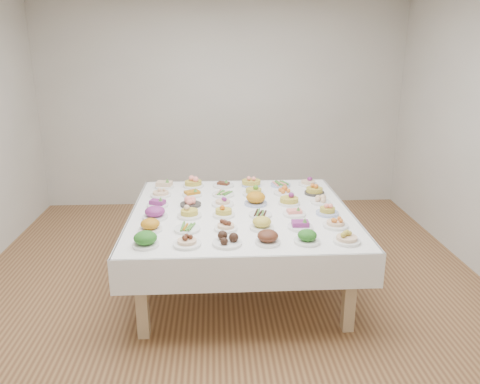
{
  "coord_description": "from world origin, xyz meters",
  "views": [
    {
      "loc": [
        -0.12,
        -4.01,
        2.19
      ],
      "look_at": [
        0.11,
        0.18,
        0.88
      ],
      "focal_mm": 35.0,
      "sensor_mm": 36.0,
      "label": 1
    }
  ],
  "objects": [
    {
      "name": "dish_16",
      "position": [
        0.58,
        -0.12,
        0.78
      ],
      "size": [
        0.2,
        0.2,
        0.08
      ],
      "color": "white",
      "rests_on": "display_table"
    },
    {
      "name": "dish_21",
      "position": [
        0.26,
        0.19,
        0.81
      ],
      "size": [
        0.21,
        0.21,
        0.13
      ],
      "color": "#4C66B2",
      "rests_on": "display_table"
    },
    {
      "name": "display_table",
      "position": [
        0.11,
        0.03,
        0.68
      ],
      "size": [
        2.0,
        2.0,
        0.75
      ],
      "color": "white",
      "rests_on": "ground"
    },
    {
      "name": "dish_9",
      "position": [
        0.26,
        -0.43,
        0.8
      ],
      "size": [
        0.2,
        0.2,
        0.11
      ],
      "color": "white",
      "rests_on": "display_table"
    },
    {
      "name": "dish_8",
      "position": [
        -0.04,
        -0.44,
        0.8
      ],
      "size": [
        0.19,
        0.19,
        0.1
      ],
      "color": "white",
      "rests_on": "display_table"
    },
    {
      "name": "dish_28",
      "position": [
        0.58,
        0.5,
        0.78
      ],
      "size": [
        0.2,
        0.2,
        0.08
      ],
      "color": "white",
      "rests_on": "display_table"
    },
    {
      "name": "dish_14",
      "position": [
        -0.05,
        -0.11,
        0.79
      ],
      "size": [
        0.2,
        0.2,
        0.1
      ],
      "color": "white",
      "rests_on": "display_table"
    },
    {
      "name": "dish_19",
      "position": [
        -0.35,
        0.19,
        0.79
      ],
      "size": [
        0.2,
        0.2,
        0.09
      ],
      "color": "#2E2C29",
      "rests_on": "display_table"
    },
    {
      "name": "dish_25",
      "position": [
        -0.35,
        0.5,
        0.78
      ],
      "size": [
        0.2,
        0.2,
        0.09
      ],
      "color": "white",
      "rests_on": "display_table"
    },
    {
      "name": "dish_33",
      "position": [
        0.27,
        0.81,
        0.81
      ],
      "size": [
        0.2,
        0.2,
        0.13
      ],
      "color": "#4C66B2",
      "rests_on": "display_table"
    },
    {
      "name": "dish_3",
      "position": [
        0.27,
        -0.74,
        0.81
      ],
      "size": [
        0.19,
        0.19,
        0.12
      ],
      "color": "white",
      "rests_on": "display_table"
    },
    {
      "name": "dish_32",
      "position": [
        -0.03,
        0.8,
        0.78
      ],
      "size": [
        0.22,
        0.22,
        0.09
      ],
      "color": "white",
      "rests_on": "display_table"
    },
    {
      "name": "dish_24",
      "position": [
        -0.67,
        0.5,
        0.8
      ],
      "size": [
        0.2,
        0.2,
        0.1
      ],
      "color": "white",
      "rests_on": "display_table"
    },
    {
      "name": "dish_15",
      "position": [
        0.28,
        -0.13,
        0.77
      ],
      "size": [
        0.2,
        0.2,
        0.05
      ],
      "color": "white",
      "rests_on": "display_table"
    },
    {
      "name": "dish_30",
      "position": [
        -0.66,
        0.79,
        0.79
      ],
      "size": [
        0.2,
        0.2,
        0.09
      ],
      "color": "white",
      "rests_on": "display_table"
    },
    {
      "name": "dish_29",
      "position": [
        0.89,
        0.48,
        0.8
      ],
      "size": [
        0.2,
        0.2,
        0.12
      ],
      "color": "#2E2C29",
      "rests_on": "display_table"
    },
    {
      "name": "dish_17",
      "position": [
        0.88,
        -0.12,
        0.8
      ],
      "size": [
        0.2,
        0.2,
        0.11
      ],
      "color": "#4C66B2",
      "rests_on": "display_table"
    },
    {
      "name": "dish_11",
      "position": [
        0.88,
        -0.42,
        0.8
      ],
      "size": [
        0.21,
        0.21,
        0.11
      ],
      "color": "white",
      "rests_on": "display_table"
    },
    {
      "name": "dish_2",
      "position": [
        -0.04,
        -0.74,
        0.8
      ],
      "size": [
        0.22,
        0.22,
        0.1
      ],
      "color": "white",
      "rests_on": "display_table"
    },
    {
      "name": "dish_13",
      "position": [
        -0.35,
        -0.12,
        0.81
      ],
      "size": [
        0.21,
        0.21,
        0.13
      ],
      "color": "white",
      "rests_on": "display_table"
    },
    {
      "name": "dish_12",
      "position": [
        -0.65,
        -0.13,
        0.82
      ],
      "size": [
        0.24,
        0.24,
        0.14
      ],
      "color": "white",
      "rests_on": "display_table"
    },
    {
      "name": "dish_23",
      "position": [
        0.89,
        0.19,
        0.78
      ],
      "size": [
        0.19,
        0.19,
        0.08
      ],
      "color": "white",
      "rests_on": "display_table"
    },
    {
      "name": "room_envelope",
      "position": [
        0.0,
        0.0,
        1.83
      ],
      "size": [
        5.02,
        5.02,
        2.81
      ],
      "color": "olive",
      "rests_on": "ground"
    },
    {
      "name": "dish_0",
      "position": [
        -0.65,
        -0.73,
        0.81
      ],
      "size": [
        0.2,
        0.2,
        0.12
      ],
      "color": "white",
      "rests_on": "display_table"
    },
    {
      "name": "dish_20",
      "position": [
        -0.05,
        0.18,
        0.8
      ],
      "size": [
        0.21,
        0.21,
        0.11
      ],
      "color": "white",
      "rests_on": "display_table"
    },
    {
      "name": "dish_27",
      "position": [
        0.27,
        0.49,
        0.8
      ],
      "size": [
        0.22,
        0.22,
        0.12
      ],
      "color": "white",
      "rests_on": "display_table"
    },
    {
      "name": "dish_31",
      "position": [
        -0.35,
        0.81,
        0.82
      ],
      "size": [
        0.24,
        0.23,
        0.14
      ],
      "color": "white",
      "rests_on": "display_table"
    },
    {
      "name": "dish_1",
      "position": [
        -0.34,
        -0.74,
        0.8
      ],
      "size": [
        0.21,
        0.21,
        0.11
      ],
      "color": "white",
      "rests_on": "display_table"
    },
    {
      "name": "dish_5",
      "position": [
        0.88,
        -0.75,
        0.81
      ],
      "size": [
        0.21,
        0.21,
        0.12
      ],
      "color": "white",
      "rests_on": "display_table"
    },
    {
      "name": "dish_22",
      "position": [
        0.58,
        0.18,
        0.81
      ],
      "size": [
        0.2,
        0.2,
        0.13
      ],
      "color": "white",
      "rests_on": "display_table"
    },
    {
      "name": "dish_26",
      "position": [
        -0.04,
        0.48,
        0.77
      ],
      "size": [
        0.22,
        0.22,
        0.05
      ],
      "color": "white",
      "rests_on": "display_table"
    },
    {
      "name": "dish_10",
      "position": [
        0.58,
        -0.44,
        0.78
      ],
      "size": [
        0.21,
        0.21,
        0.09
      ],
      "color": "white",
      "rests_on": "display_table"
    },
    {
      "name": "dish_4",
      "position": [
        0.58,
        -0.74,
        0.8
      ],
      "size": [
        0.2,
        0.2,
        0.11
      ],
      "color": "white",
      "rests_on": "display_table"
    },
    {
      "name": "dish_18",
      "position": [
        -0.66,
        0.18,
        0.78
      ],
      "size": [
        0.19,
        0.19,
        0.08
      ],
      "color": "white",
      "rests_on": "display_table"
    },
    {
      "name": "dish_6",
      "position": [
        -0.65,
        -0.42,
        0.8
      ],
      "size": [
        0.19,
        0.19,
        0.11
      ],
      "color": "white",
      "rests_on": "display_table"
    },
    {
      "name": "dish_35",
      "position": [
        0.89,
        0.8,
        0.79
      ],
      "size": [
        0.21,
        0.21,
        0.1
      ],
      "color": "white",
      "rests_on": "display_table"
    },
    {
      "name": "dish_7",
      "position": [
        -0.36,
        -0.44,
        0.77
      ],
      "size": [
        0.21,
        0.21,
        0.05
      ],
      "color": "white",
      "rests_on": "display_table"
    },
    {
      "name": "dish_34",
      "position": [
        0.58,
        0.79,
        0.77
      ],
      "size": [
        0.21,
        0.21,
        0.05
      ],
      "color": "#4C66B2",
      "rests_on": "display_table"
    }
  ]
}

